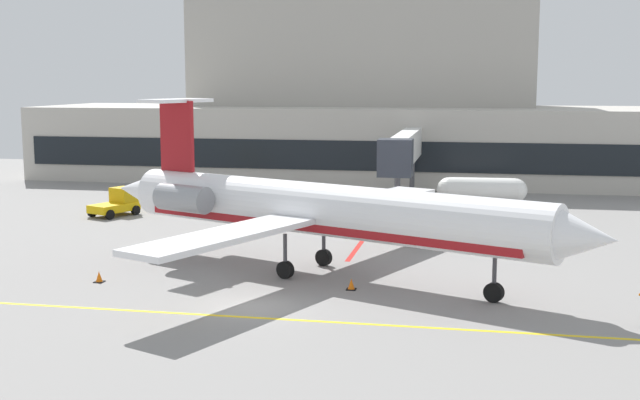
# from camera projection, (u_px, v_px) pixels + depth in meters

# --- Properties ---
(ground) EXTENTS (120.00, 120.00, 0.11)m
(ground) POSITION_uv_depth(u_px,v_px,m) (253.00, 308.00, 36.00)
(ground) COLOR gray
(terminal_building) EXTENTS (64.37, 17.66, 18.77)m
(terminal_building) POSITION_uv_depth(u_px,v_px,m) (357.00, 108.00, 83.48)
(terminal_building) COLOR #B7B2A8
(terminal_building) RESTS_ON ground
(jet_bridge_west) EXTENTS (2.40, 17.61, 5.85)m
(jet_bridge_west) POSITION_uv_depth(u_px,v_px,m) (404.00, 150.00, 64.19)
(jet_bridge_west) COLOR silver
(jet_bridge_west) RESTS_ON ground
(regional_jet) EXTENTS (28.25, 23.13, 8.89)m
(regional_jet) POSITION_uv_depth(u_px,v_px,m) (316.00, 209.00, 41.68)
(regional_jet) COLOR white
(regional_jet) RESTS_ON ground
(baggage_tug) EXTENTS (4.02, 2.23, 2.05)m
(baggage_tug) POSITION_uv_depth(u_px,v_px,m) (442.00, 230.00, 49.42)
(baggage_tug) COLOR silver
(baggage_tug) RESTS_ON ground
(pushback_tractor) EXTENTS (3.26, 4.01, 2.01)m
(pushback_tractor) POSITION_uv_depth(u_px,v_px,m) (118.00, 203.00, 60.28)
(pushback_tractor) COLOR #E5B20C
(pushback_tractor) RESTS_ON ground
(fuel_tank) EXTENTS (7.07, 2.20, 2.31)m
(fuel_tank) POSITION_uv_depth(u_px,v_px,m) (482.00, 190.00, 64.43)
(fuel_tank) COLOR white
(fuel_tank) RESTS_ON ground
(safety_cone_alpha) EXTENTS (0.47, 0.47, 0.55)m
(safety_cone_alpha) POSITION_uv_depth(u_px,v_px,m) (99.00, 277.00, 40.36)
(safety_cone_alpha) COLOR orange
(safety_cone_alpha) RESTS_ON ground
(safety_cone_bravo) EXTENTS (0.47, 0.47, 0.55)m
(safety_cone_bravo) POSITION_uv_depth(u_px,v_px,m) (351.00, 285.00, 38.91)
(safety_cone_bravo) COLOR orange
(safety_cone_bravo) RESTS_ON ground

